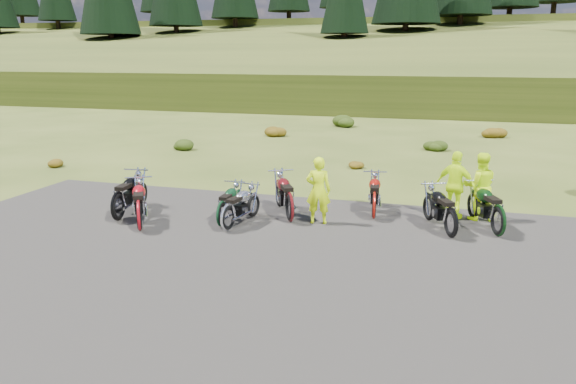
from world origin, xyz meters
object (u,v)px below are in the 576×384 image
(motorcycle_0, at_px, (119,221))
(person_middle, at_px, (318,191))
(motorcycle_3, at_px, (228,231))
(motorcycle_7, at_px, (497,237))

(motorcycle_0, relative_size, person_middle, 1.27)
(motorcycle_3, height_order, motorcycle_7, motorcycle_7)
(motorcycle_0, distance_m, person_middle, 5.55)
(motorcycle_0, height_order, motorcycle_3, motorcycle_0)
(motorcycle_3, relative_size, motorcycle_7, 0.88)
(motorcycle_0, height_order, motorcycle_7, motorcycle_0)
(motorcycle_7, distance_m, person_middle, 4.68)
(motorcycle_3, bearing_deg, motorcycle_7, -68.09)
(motorcycle_0, xyz_separation_m, person_middle, (5.31, 1.35, 0.91))
(motorcycle_7, xyz_separation_m, person_middle, (-4.59, -0.22, 0.91))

